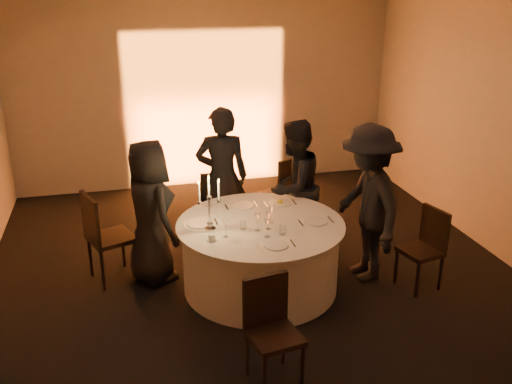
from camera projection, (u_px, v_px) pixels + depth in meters
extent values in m
plane|color=black|center=(260.00, 286.00, 6.34)|extent=(7.00, 7.00, 0.00)
plane|color=silver|center=(261.00, 3.00, 5.27)|extent=(7.00, 7.00, 0.00)
plane|color=beige|center=(205.00, 93.00, 8.97)|extent=(7.00, 0.00, 7.00)
plane|color=beige|center=(450.00, 379.00, 2.63)|extent=(7.00, 0.00, 7.00)
cube|color=black|center=(211.00, 185.00, 9.22)|extent=(0.25, 0.12, 0.10)
cylinder|color=black|center=(260.00, 285.00, 6.33)|extent=(0.60, 0.60, 0.03)
cylinder|color=black|center=(260.00, 256.00, 6.21)|extent=(0.20, 0.20, 0.75)
cylinder|color=silver|center=(260.00, 256.00, 6.21)|extent=(1.68, 1.68, 0.75)
cylinder|color=silver|center=(261.00, 224.00, 6.07)|extent=(1.80, 1.80, 0.02)
cube|color=black|center=(111.00, 238.00, 6.34)|extent=(0.59, 0.59, 0.05)
cube|color=black|center=(90.00, 219.00, 6.13)|extent=(0.20, 0.44, 0.52)
cylinder|color=black|center=(137.00, 260.00, 6.39)|extent=(0.04, 0.04, 0.49)
cylinder|color=black|center=(123.00, 248.00, 6.69)|extent=(0.04, 0.04, 0.49)
cylinder|color=black|center=(103.00, 270.00, 6.18)|extent=(0.04, 0.04, 0.49)
cylinder|color=black|center=(90.00, 256.00, 6.48)|extent=(0.04, 0.04, 0.49)
cube|color=black|center=(217.00, 203.00, 7.45)|extent=(0.46, 0.46, 0.05)
cube|color=black|center=(217.00, 191.00, 7.20)|extent=(0.40, 0.10, 0.46)
cylinder|color=black|center=(230.00, 214.00, 7.71)|extent=(0.04, 0.04, 0.43)
cylinder|color=black|center=(204.00, 215.00, 7.68)|extent=(0.04, 0.04, 0.43)
cylinder|color=black|center=(231.00, 224.00, 7.39)|extent=(0.04, 0.04, 0.43)
cylinder|color=black|center=(204.00, 225.00, 7.36)|extent=(0.04, 0.04, 0.43)
cube|color=black|center=(281.00, 195.00, 7.56)|extent=(0.62, 0.62, 0.05)
cube|color=black|center=(293.00, 178.00, 7.30)|extent=(0.44, 0.23, 0.53)
cylinder|color=black|center=(282.00, 205.00, 7.92)|extent=(0.04, 0.04, 0.50)
cylinder|color=black|center=(260.00, 212.00, 7.68)|extent=(0.04, 0.04, 0.50)
cylinder|color=black|center=(302.00, 214.00, 7.63)|extent=(0.04, 0.04, 0.50)
cylinder|color=black|center=(280.00, 221.00, 7.39)|extent=(0.04, 0.04, 0.50)
cube|color=black|center=(420.00, 251.00, 6.19)|extent=(0.47, 0.47, 0.05)
cube|color=black|center=(435.00, 228.00, 6.18)|extent=(0.13, 0.39, 0.45)
cylinder|color=black|center=(396.00, 266.00, 6.34)|extent=(0.04, 0.04, 0.42)
cylinder|color=black|center=(417.00, 280.00, 6.06)|extent=(0.04, 0.04, 0.42)
cylinder|color=black|center=(419.00, 260.00, 6.48)|extent=(0.04, 0.04, 0.42)
cylinder|color=black|center=(441.00, 272.00, 6.21)|extent=(0.04, 0.04, 0.42)
cube|color=black|center=(275.00, 337.00, 4.71)|extent=(0.47, 0.47, 0.05)
cube|color=black|center=(265.00, 300.00, 4.78)|extent=(0.41, 0.11, 0.46)
cylinder|color=black|center=(264.00, 378.00, 4.58)|extent=(0.04, 0.04, 0.43)
cylinder|color=black|center=(302.00, 366.00, 4.71)|extent=(0.04, 0.04, 0.43)
cylinder|color=black|center=(247.00, 353.00, 4.87)|extent=(0.04, 0.04, 0.43)
cylinder|color=black|center=(283.00, 343.00, 5.01)|extent=(0.04, 0.04, 0.43)
imported|color=black|center=(150.00, 212.00, 6.23)|extent=(0.79, 0.93, 1.62)
imported|color=black|center=(222.00, 177.00, 7.08)|extent=(0.71, 0.52, 1.78)
imported|color=black|center=(294.00, 187.00, 6.93)|extent=(1.02, 0.99, 1.66)
imported|color=black|center=(368.00, 204.00, 6.25)|extent=(0.71, 1.18, 1.78)
cylinder|color=white|center=(200.00, 223.00, 6.04)|extent=(0.29, 0.29, 0.01)
cube|color=#B9BABE|center=(184.00, 225.00, 6.00)|extent=(0.01, 0.17, 0.01)
cube|color=#B9BABE|center=(216.00, 222.00, 6.08)|extent=(0.02, 0.17, 0.01)
cylinder|color=white|center=(241.00, 206.00, 6.50)|extent=(0.29, 0.29, 0.01)
cube|color=#B9BABE|center=(226.00, 207.00, 6.47)|extent=(0.02, 0.17, 0.01)
cube|color=#B9BABE|center=(256.00, 204.00, 6.54)|extent=(0.02, 0.17, 0.01)
cylinder|color=white|center=(280.00, 203.00, 6.57)|extent=(0.26, 0.26, 0.01)
cube|color=#B9BABE|center=(266.00, 205.00, 6.53)|extent=(0.02, 0.17, 0.01)
cube|color=#B9BABE|center=(294.00, 202.00, 6.61)|extent=(0.01, 0.17, 0.01)
sphere|color=yellow|center=(280.00, 200.00, 6.56)|extent=(0.07, 0.07, 0.07)
cylinder|color=white|center=(316.00, 221.00, 6.09)|extent=(0.25, 0.25, 0.01)
cube|color=#B9BABE|center=(301.00, 223.00, 6.05)|extent=(0.02, 0.17, 0.01)
cube|color=#B9BABE|center=(331.00, 220.00, 6.13)|extent=(0.01, 0.17, 0.01)
cylinder|color=white|center=(276.00, 245.00, 5.55)|extent=(0.24, 0.24, 0.01)
cube|color=#B9BABE|center=(259.00, 247.00, 5.52)|extent=(0.02, 0.17, 0.01)
cube|color=#B9BABE|center=(293.00, 243.00, 5.59)|extent=(0.02, 0.17, 0.01)
cylinder|color=white|center=(212.00, 240.00, 5.67)|extent=(0.11, 0.11, 0.01)
cylinder|color=white|center=(212.00, 237.00, 5.66)|extent=(0.07, 0.07, 0.06)
cylinder|color=silver|center=(210.00, 229.00, 5.90)|extent=(0.12, 0.12, 0.02)
sphere|color=silver|center=(210.00, 224.00, 5.88)|extent=(0.07, 0.07, 0.07)
cylinder|color=silver|center=(210.00, 213.00, 5.84)|extent=(0.02, 0.02, 0.32)
cylinder|color=silver|center=(209.00, 198.00, 5.78)|extent=(0.05, 0.05, 0.03)
cylinder|color=white|center=(209.00, 188.00, 5.74)|extent=(0.02, 0.02, 0.21)
cone|color=yellow|center=(208.00, 176.00, 5.69)|extent=(0.02, 0.02, 0.03)
cylinder|color=silver|center=(204.00, 205.00, 5.79)|extent=(0.11, 0.02, 0.08)
cylinder|color=silver|center=(199.00, 203.00, 5.77)|extent=(0.05, 0.05, 0.03)
cylinder|color=white|center=(199.00, 193.00, 5.73)|extent=(0.02, 0.02, 0.21)
cone|color=yellow|center=(198.00, 182.00, 5.69)|extent=(0.02, 0.02, 0.03)
cylinder|color=silver|center=(214.00, 204.00, 5.82)|extent=(0.11, 0.02, 0.08)
cylinder|color=silver|center=(219.00, 201.00, 5.82)|extent=(0.05, 0.05, 0.03)
cylinder|color=white|center=(219.00, 191.00, 5.78)|extent=(0.02, 0.02, 0.21)
cone|color=yellow|center=(219.00, 180.00, 5.73)|extent=(0.02, 0.02, 0.03)
cylinder|color=white|center=(269.00, 229.00, 5.92)|extent=(0.06, 0.06, 0.01)
cylinder|color=white|center=(269.00, 224.00, 5.90)|extent=(0.01, 0.01, 0.10)
cone|color=white|center=(269.00, 216.00, 5.87)|extent=(0.07, 0.07, 0.09)
cylinder|color=white|center=(258.00, 230.00, 5.89)|extent=(0.06, 0.06, 0.01)
cylinder|color=white|center=(258.00, 226.00, 5.87)|extent=(0.01, 0.01, 0.10)
cone|color=white|center=(258.00, 218.00, 5.84)|extent=(0.07, 0.07, 0.09)
cylinder|color=white|center=(226.00, 237.00, 5.75)|extent=(0.06, 0.06, 0.01)
cylinder|color=white|center=(226.00, 232.00, 5.73)|extent=(0.01, 0.01, 0.10)
cone|color=white|center=(226.00, 224.00, 5.69)|extent=(0.07, 0.07, 0.09)
cylinder|color=white|center=(267.00, 236.00, 5.75)|extent=(0.06, 0.06, 0.01)
cylinder|color=white|center=(267.00, 232.00, 5.73)|extent=(0.01, 0.01, 0.10)
cone|color=white|center=(267.00, 224.00, 5.70)|extent=(0.07, 0.07, 0.09)
cylinder|color=white|center=(271.00, 222.00, 6.08)|extent=(0.06, 0.06, 0.01)
cylinder|color=white|center=(271.00, 218.00, 6.06)|extent=(0.01, 0.01, 0.10)
cone|color=white|center=(271.00, 210.00, 6.03)|extent=(0.07, 0.07, 0.09)
cylinder|color=white|center=(283.00, 230.00, 5.79)|extent=(0.07, 0.07, 0.09)
cylinder|color=white|center=(243.00, 225.00, 5.90)|extent=(0.07, 0.07, 0.09)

